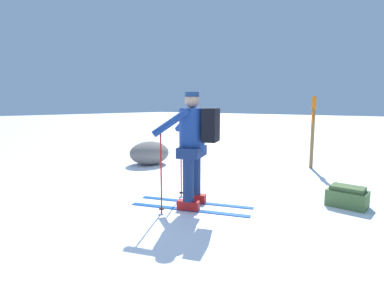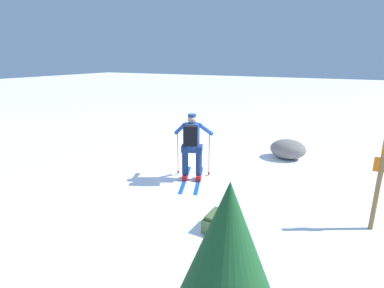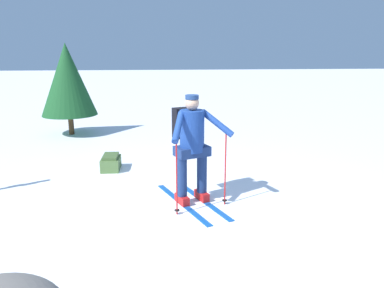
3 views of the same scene
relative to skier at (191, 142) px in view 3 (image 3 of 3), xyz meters
The scene contains 4 objects.
ground_plane 1.07m from the skier, 130.59° to the right, with size 80.00×80.00×0.00m, color white.
skier is the anchor object (origin of this frame).
dropped_backpack 2.30m from the skier, 128.74° to the left, with size 0.35×0.52×0.29m.
pine_tree 5.69m from the skier, 118.92° to the left, with size 1.44×1.44×2.40m.
Camera 3 is at (-0.19, -4.80, 2.19)m, focal length 35.00 mm.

